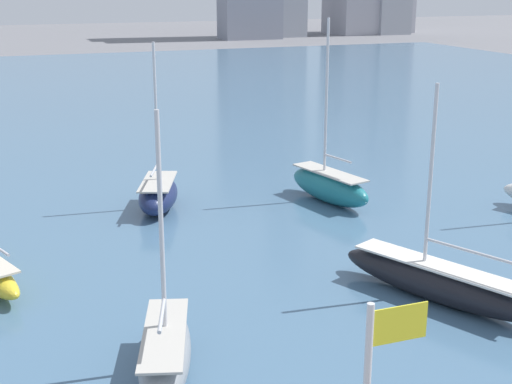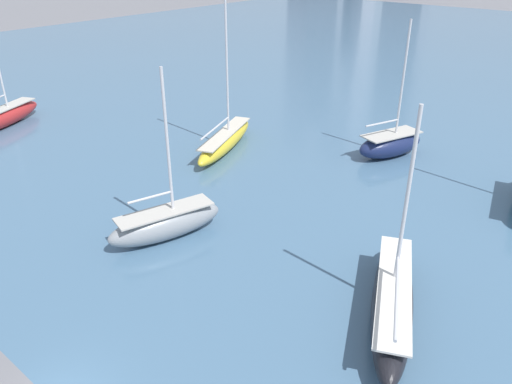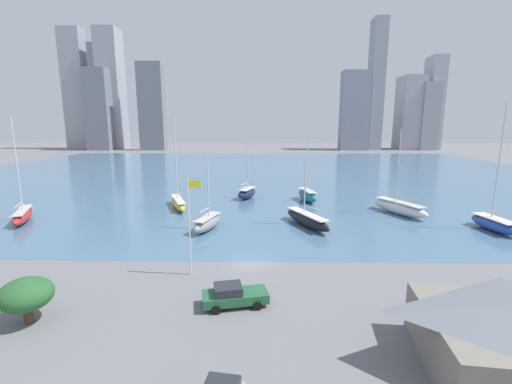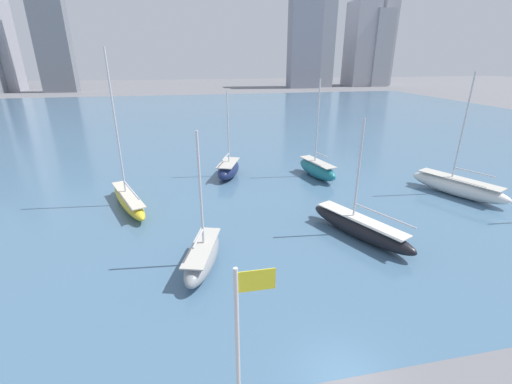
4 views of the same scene
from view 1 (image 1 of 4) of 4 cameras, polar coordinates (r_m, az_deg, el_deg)
harbor_water at (r=84.98m, az=-12.54°, el=6.31°), size 180.00×140.00×0.00m
sailboat_navy at (r=47.27m, az=-7.82°, el=-0.17°), size 4.47×6.71×10.88m
sailboat_teal at (r=48.71m, az=5.88°, el=0.51°), size 3.65×7.90×12.27m
sailboat_black at (r=34.80m, az=14.36°, el=-6.95°), size 6.10×10.41×10.21m
sailboat_gray at (r=27.92m, az=-7.28°, el=-12.59°), size 3.95×7.36×10.21m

